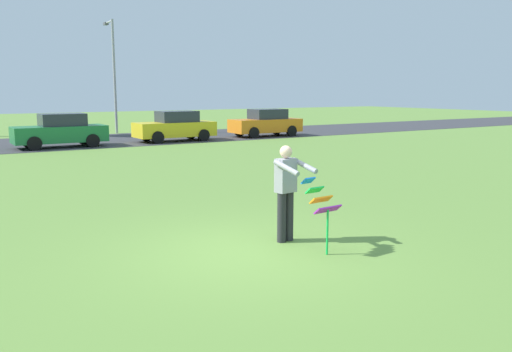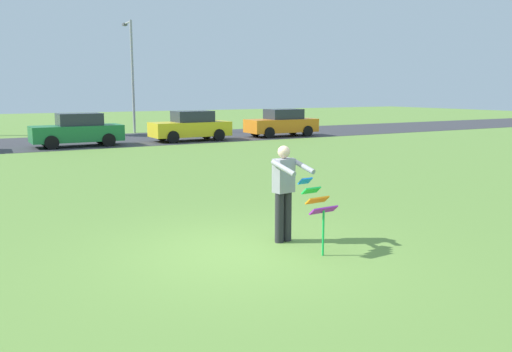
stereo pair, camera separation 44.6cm
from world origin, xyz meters
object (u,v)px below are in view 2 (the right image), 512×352
parked_car_yellow (191,126)px  kite_held (317,203)px  parked_car_orange (282,123)px  streetlight_pole (132,69)px  parked_car_green (77,130)px  person_kite_flyer (284,190)px

parked_car_yellow → kite_held: bearing=-106.4°
parked_car_orange → streetlight_pole: streetlight_pole is taller
kite_held → streetlight_pole: bearing=80.1°
parked_car_green → streetlight_pole: size_ratio=0.60×
streetlight_pole → parked_car_orange: bearing=-45.8°
kite_held → parked_car_yellow: (5.71, 19.48, -0.07)m
parked_car_green → parked_car_yellow: (5.86, -0.00, 0.00)m
person_kite_flyer → kite_held: person_kite_flyer is taller
parked_car_green → person_kite_flyer: bearing=-89.9°
parked_car_yellow → streetlight_pole: streetlight_pole is taller
person_kite_flyer → streetlight_pole: size_ratio=0.25×
person_kite_flyer → parked_car_orange: 21.95m
kite_held → parked_car_green: parked_car_green is taller
parked_car_green → parked_car_orange: bearing=-0.0°
kite_held → person_kite_flyer: bearing=98.1°
kite_held → parked_car_green: (-0.15, 19.48, -0.07)m
person_kite_flyer → kite_held: size_ratio=1.40×
person_kite_flyer → parked_car_yellow: 19.54m
parked_car_green → streetlight_pole: streetlight_pole is taller
kite_held → parked_car_green: bearing=90.4°
person_kite_flyer → parked_car_orange: size_ratio=0.41×
parked_car_orange → person_kite_flyer: bearing=-121.9°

